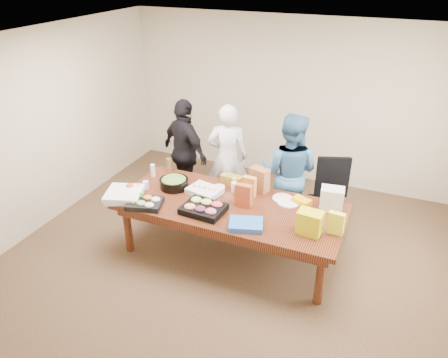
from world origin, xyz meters
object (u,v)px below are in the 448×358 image
at_px(office_chair, 327,202).
at_px(sheet_cake, 204,191).
at_px(person_center, 228,157).
at_px(person_right, 289,173).
at_px(salad_bowl, 174,183).
at_px(conference_table, 230,230).

distance_m(office_chair, sheet_cake, 1.67).
height_order(person_center, person_right, person_right).
relative_size(office_chair, person_center, 0.65).
bearing_deg(office_chair, sheet_cake, -171.88).
relative_size(person_right, sheet_cake, 4.11).
xyz_separation_m(sheet_cake, salad_bowl, (-0.44, -0.01, 0.03)).
relative_size(office_chair, person_right, 0.63).
distance_m(conference_table, sheet_cake, 0.60).
bearing_deg(office_chair, conference_table, -158.97).
bearing_deg(salad_bowl, sheet_cake, 1.60).
bearing_deg(salad_bowl, person_right, 32.16).
distance_m(person_right, salad_bowl, 1.57).
height_order(office_chair, sheet_cake, office_chair).
bearing_deg(person_center, conference_table, 94.27).
xyz_separation_m(person_right, sheet_cake, (-0.89, -0.82, -0.06)).
height_order(sheet_cake, salad_bowl, salad_bowl).
distance_m(office_chair, salad_bowl, 2.07).
bearing_deg(person_right, person_center, -9.31).
height_order(conference_table, salad_bowl, salad_bowl).
height_order(conference_table, person_right, person_right).
bearing_deg(conference_table, office_chair, 40.80).
bearing_deg(sheet_cake, person_right, 54.97).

